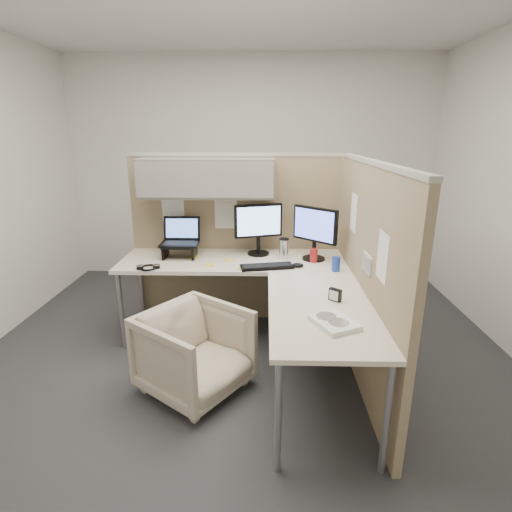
{
  "coord_description": "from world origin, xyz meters",
  "views": [
    {
      "loc": [
        0.18,
        -2.83,
        1.81
      ],
      "look_at": [
        0.1,
        0.25,
        0.85
      ],
      "focal_mm": 28.0,
      "sensor_mm": 36.0,
      "label": 1
    }
  ],
  "objects_px": {
    "desk": "(259,280)",
    "keyboard": "(267,267)",
    "monitor_left": "(258,225)",
    "office_chair": "(195,348)"
  },
  "relations": [
    {
      "from": "desk",
      "to": "office_chair",
      "type": "distance_m",
      "value": 0.72
    },
    {
      "from": "desk",
      "to": "keyboard",
      "type": "height_order",
      "value": "keyboard"
    },
    {
      "from": "desk",
      "to": "monitor_left",
      "type": "height_order",
      "value": "monitor_left"
    },
    {
      "from": "office_chair",
      "to": "monitor_left",
      "type": "relative_size",
      "value": 1.45
    },
    {
      "from": "office_chair",
      "to": "monitor_left",
      "type": "height_order",
      "value": "monitor_left"
    },
    {
      "from": "monitor_left",
      "to": "keyboard",
      "type": "height_order",
      "value": "monitor_left"
    },
    {
      "from": "desk",
      "to": "keyboard",
      "type": "relative_size",
      "value": 4.6
    },
    {
      "from": "keyboard",
      "to": "monitor_left",
      "type": "bearing_deg",
      "value": 89.62
    },
    {
      "from": "keyboard",
      "to": "desk",
      "type": "bearing_deg",
      "value": -121.41
    },
    {
      "from": "office_chair",
      "to": "keyboard",
      "type": "xyz_separation_m",
      "value": [
        0.51,
        0.63,
        0.4
      ]
    }
  ]
}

